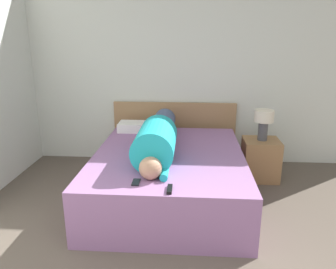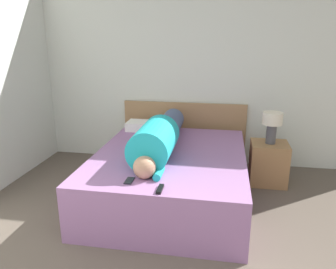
{
  "view_description": "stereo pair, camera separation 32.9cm",
  "coord_description": "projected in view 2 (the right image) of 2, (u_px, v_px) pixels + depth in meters",
  "views": [
    {
      "loc": [
        0.13,
        -0.83,
        1.74
      ],
      "look_at": [
        -0.09,
        2.31,
        0.78
      ],
      "focal_mm": 35.0,
      "sensor_mm": 36.0,
      "label": 1
    },
    {
      "loc": [
        0.46,
        -0.79,
        1.74
      ],
      "look_at": [
        -0.09,
        2.31,
        0.78
      ],
      "focal_mm": 35.0,
      "sensor_mm": 36.0,
      "label": 2
    }
  ],
  "objects": [
    {
      "name": "tv_remote",
      "position": [
        160.0,
        189.0,
        2.66
      ],
      "size": [
        0.04,
        0.15,
        0.02
      ],
      "color": "black",
      "rests_on": "bed"
    },
    {
      "name": "headboard",
      "position": [
        184.0,
        132.0,
        4.62
      ],
      "size": [
        1.7,
        0.04,
        0.85
      ],
      "color": "#A37A51",
      "rests_on": "ground_plane"
    },
    {
      "name": "cell_phone",
      "position": [
        129.0,
        181.0,
        2.82
      ],
      "size": [
        0.06,
        0.13,
        0.01
      ],
      "color": "black",
      "rests_on": "bed"
    },
    {
      "name": "pillow_near_headboard",
      "position": [
        150.0,
        126.0,
        4.33
      ],
      "size": [
        0.62,
        0.28,
        0.11
      ],
      "color": "white",
      "rests_on": "bed"
    },
    {
      "name": "nightstand",
      "position": [
        268.0,
        163.0,
        3.97
      ],
      "size": [
        0.43,
        0.4,
        0.51
      ],
      "color": "olive",
      "rests_on": "ground_plane"
    },
    {
      "name": "wall_back",
      "position": [
        192.0,
        69.0,
        4.42
      ],
      "size": [
        5.36,
        0.06,
        2.6
      ],
      "color": "silver",
      "rests_on": "ground_plane"
    },
    {
      "name": "bed",
      "position": [
        170.0,
        176.0,
        3.59
      ],
      "size": [
        1.58,
        2.0,
        0.53
      ],
      "color": "#936699",
      "rests_on": "ground_plane"
    },
    {
      "name": "table_lamp",
      "position": [
        272.0,
        123.0,
        3.82
      ],
      "size": [
        0.23,
        0.23,
        0.38
      ],
      "color": "#4C4C51",
      "rests_on": "nightstand"
    },
    {
      "name": "person_lying",
      "position": [
        160.0,
        137.0,
        3.47
      ],
      "size": [
        0.4,
        1.73,
        0.4
      ],
      "color": "tan",
      "rests_on": "bed"
    }
  ]
}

